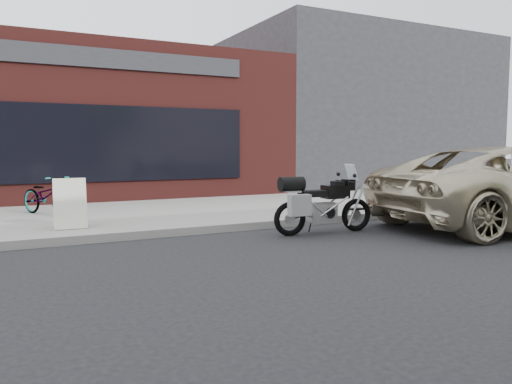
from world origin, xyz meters
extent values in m
plane|color=black|center=(0.00, 0.00, 0.00)|extent=(120.00, 120.00, 0.00)
cube|color=gray|center=(0.00, 7.00, 0.07)|extent=(44.00, 6.00, 0.15)
cube|color=#571F1C|center=(-2.00, 14.00, 2.25)|extent=(14.00, 10.00, 4.50)
cube|color=black|center=(-2.00, 8.97, 1.70)|extent=(10.00, 0.08, 2.00)
cube|color=#26262B|center=(-2.00, 8.97, 3.90)|extent=(10.00, 0.08, 0.50)
cube|color=#26262B|center=(10.00, 14.00, 3.00)|extent=(10.00, 10.00, 6.00)
torus|color=black|center=(1.30, 3.14, 0.31)|extent=(0.64, 0.15, 0.63)
torus|color=black|center=(2.70, 3.03, 0.31)|extent=(0.64, 0.15, 0.63)
cube|color=#B7B7BC|center=(1.95, 3.09, 0.40)|extent=(0.54, 0.32, 0.36)
cube|color=black|center=(2.23, 3.06, 0.77)|extent=(0.49, 0.34, 0.24)
cube|color=black|center=(1.77, 3.10, 0.75)|extent=(0.54, 0.30, 0.11)
cube|color=black|center=(1.44, 3.13, 0.68)|extent=(0.30, 0.23, 0.13)
cube|color=black|center=(2.52, 3.04, 0.89)|extent=(0.19, 0.24, 0.21)
cube|color=silver|center=(2.58, 3.04, 1.13)|extent=(0.16, 0.29, 0.32)
cylinder|color=black|center=(2.45, 3.05, 0.96)|extent=(0.08, 0.66, 0.03)
cube|color=#B7B7BC|center=(1.32, 3.14, 0.81)|extent=(0.28, 0.30, 0.03)
cube|color=gray|center=(1.34, 2.89, 0.58)|extent=(0.41, 0.20, 0.38)
cylinder|color=black|center=(1.32, 3.14, 0.94)|extent=(0.47, 0.30, 0.26)
cylinder|color=#B7B7BC|center=(1.59, 3.27, 0.33)|extent=(0.53, 0.12, 0.18)
imported|color=gray|center=(-2.50, 6.97, 0.57)|extent=(1.26, 1.66, 0.83)
cube|color=white|center=(-2.26, 4.83, 0.60)|extent=(0.58, 0.31, 0.90)
cube|color=white|center=(-2.24, 5.07, 0.60)|extent=(0.58, 0.31, 0.90)
camera|label=1|loc=(-3.29, -4.55, 1.61)|focal=35.00mm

